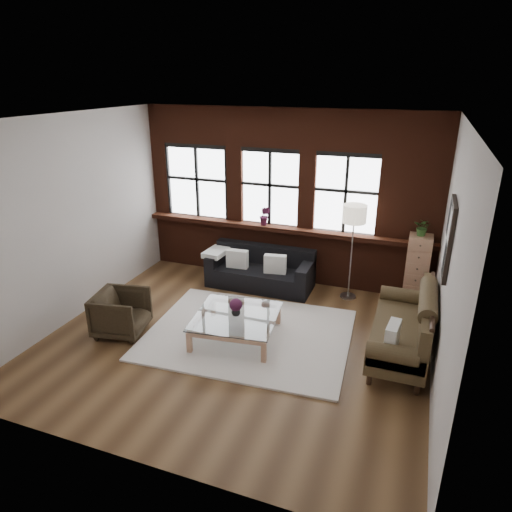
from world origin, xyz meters
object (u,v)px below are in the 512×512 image
(vintage_settee, at_px, (401,322))
(vase, at_px, (236,311))
(armchair, at_px, (121,313))
(floor_lamp, at_px, (352,249))
(dark_sofa, at_px, (260,269))
(drawer_chest, at_px, (417,270))
(coffee_table, at_px, (236,327))

(vintage_settee, xyz_separation_m, vase, (-2.31, -0.41, -0.05))
(armchair, height_order, floor_lamp, floor_lamp)
(vintage_settee, bearing_deg, dark_sofa, 150.93)
(dark_sofa, bearing_deg, drawer_chest, 6.16)
(dark_sofa, xyz_separation_m, vintage_settee, (2.60, -1.44, 0.16))
(vintage_settee, relative_size, coffee_table, 1.60)
(armchair, xyz_separation_m, coffee_table, (1.71, 0.44, -0.15))
(dark_sofa, relative_size, floor_lamp, 1.05)
(drawer_chest, bearing_deg, vase, -138.72)
(vintage_settee, xyz_separation_m, drawer_chest, (0.13, 1.74, 0.11))
(dark_sofa, relative_size, vase, 13.79)
(drawer_chest, bearing_deg, vintage_settee, -94.31)
(dark_sofa, distance_m, drawer_chest, 2.76)
(vintage_settee, bearing_deg, armchair, -168.08)
(vase, bearing_deg, drawer_chest, 41.28)
(armchair, bearing_deg, floor_lamp, -62.17)
(armchair, xyz_separation_m, drawer_chest, (4.15, 2.59, 0.28))
(dark_sofa, height_order, coffee_table, dark_sofa)
(vintage_settee, height_order, armchair, vintage_settee)
(dark_sofa, height_order, floor_lamp, floor_lamp)
(vase, bearing_deg, armchair, -165.49)
(armchair, height_order, coffee_table, armchair)
(dark_sofa, xyz_separation_m, floor_lamp, (1.63, 0.12, 0.57))
(vintage_settee, distance_m, floor_lamp, 1.88)
(dark_sofa, height_order, vintage_settee, vintage_settee)
(drawer_chest, xyz_separation_m, floor_lamp, (-1.10, -0.17, 0.31))
(armchair, height_order, drawer_chest, drawer_chest)
(floor_lamp, bearing_deg, dark_sofa, -175.78)
(armchair, distance_m, floor_lamp, 3.94)
(drawer_chest, bearing_deg, armchair, -148.08)
(dark_sofa, relative_size, armchair, 2.62)
(drawer_chest, bearing_deg, coffee_table, -138.72)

